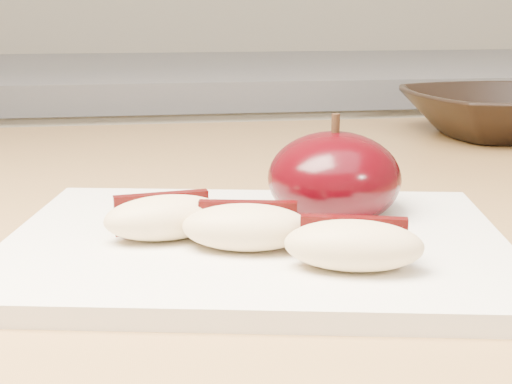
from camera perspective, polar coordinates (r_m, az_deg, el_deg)
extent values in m
cube|color=silver|center=(1.36, -3.50, -10.86)|extent=(2.40, 0.60, 0.90)
cube|color=slate|center=(1.23, -3.84, 9.30)|extent=(2.40, 0.62, 0.04)
cube|color=olive|center=(0.55, 2.54, -1.60)|extent=(1.64, 0.64, 0.04)
cube|color=silver|center=(0.40, 0.00, -4.23)|extent=(0.31, 0.25, 0.01)
ellipsoid|color=black|center=(0.44, 6.26, 1.10)|extent=(0.10, 0.10, 0.06)
cylinder|color=black|center=(0.44, 6.39, 5.44)|extent=(0.01, 0.01, 0.01)
ellipsoid|color=#D7BA88|center=(0.39, -7.21, -2.05)|extent=(0.07, 0.04, 0.02)
cube|color=black|center=(0.41, -7.55, -1.62)|extent=(0.05, 0.01, 0.02)
ellipsoid|color=#D7BA88|center=(0.37, -0.78, -2.84)|extent=(0.07, 0.05, 0.02)
cube|color=black|center=(0.39, -0.65, -2.35)|extent=(0.05, 0.02, 0.02)
ellipsoid|color=#D7BA88|center=(0.35, 7.82, -4.26)|extent=(0.07, 0.05, 0.02)
cube|color=black|center=(0.36, 7.79, -3.68)|extent=(0.05, 0.02, 0.02)
imported|color=black|center=(0.80, 19.08, 5.98)|extent=(0.21, 0.21, 0.05)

